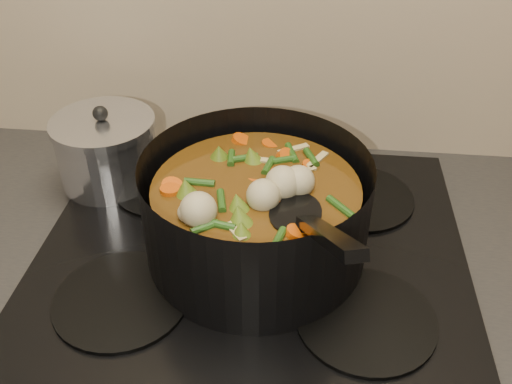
# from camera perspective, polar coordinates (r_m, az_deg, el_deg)

# --- Properties ---
(stovetop) EXTENTS (0.62, 0.54, 0.03)m
(stovetop) POSITION_cam_1_polar(r_m,az_deg,el_deg) (0.85, -0.35, -5.67)
(stovetop) COLOR black
(stovetop) RESTS_ON counter
(stockpot) EXTENTS (0.33, 0.41, 0.23)m
(stockpot) POSITION_cam_1_polar(r_m,az_deg,el_deg) (0.79, 0.02, -2.17)
(stockpot) COLOR black
(stockpot) RESTS_ON stovetop
(saucepan) EXTENTS (0.17, 0.17, 0.14)m
(saucepan) POSITION_cam_1_polar(r_m,az_deg,el_deg) (0.98, -14.68, 4.09)
(saucepan) COLOR silver
(saucepan) RESTS_ON stovetop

